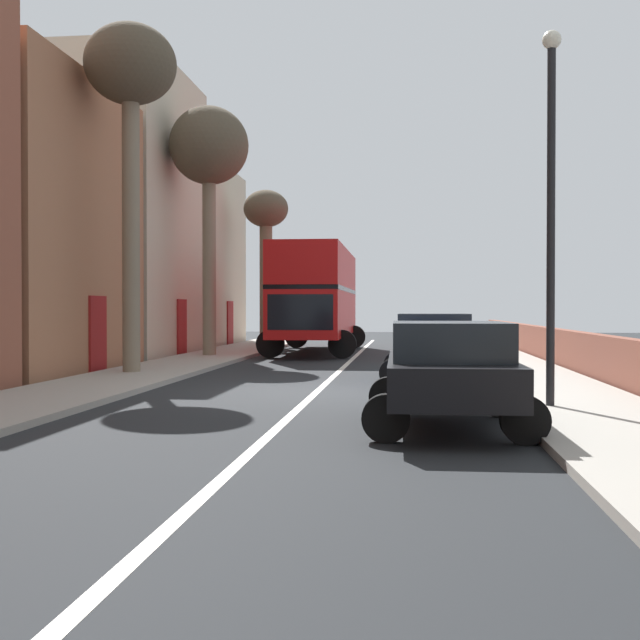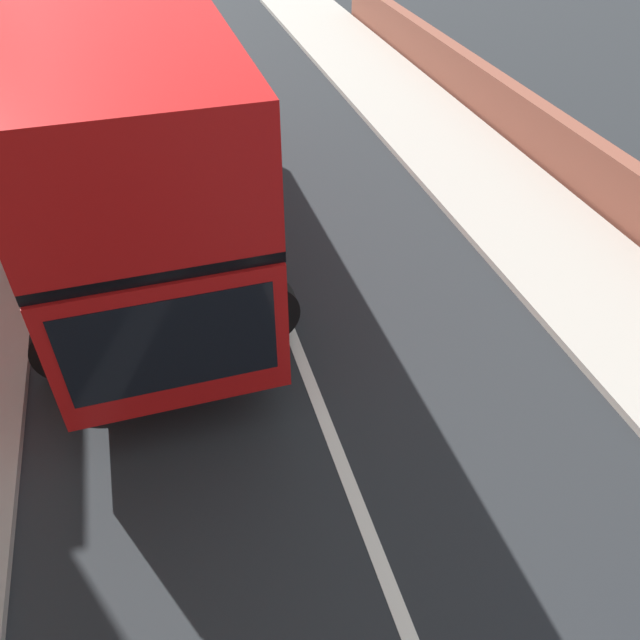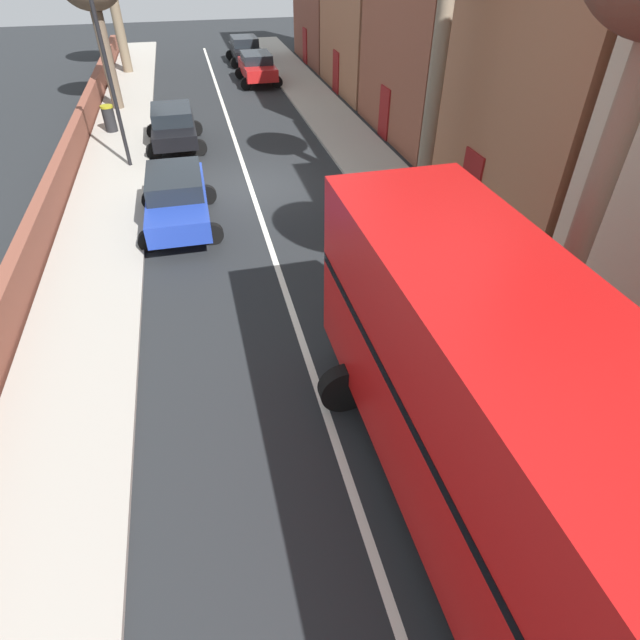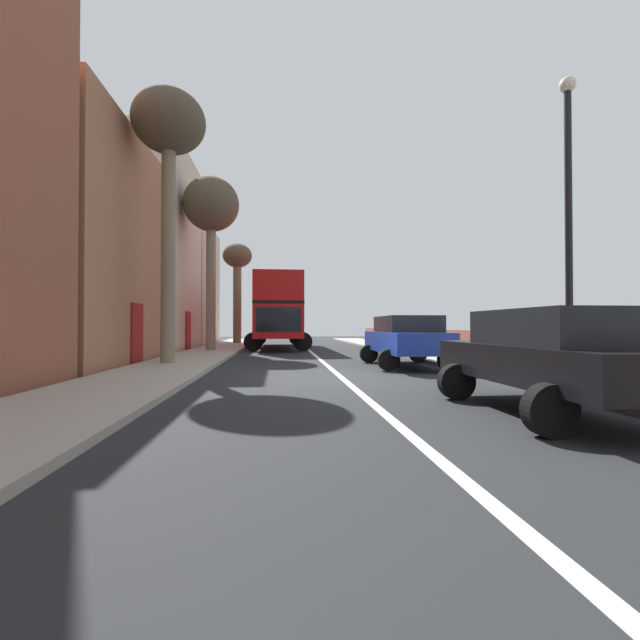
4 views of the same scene
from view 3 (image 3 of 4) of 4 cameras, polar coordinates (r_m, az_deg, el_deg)
name	(u,v)px [view 3 (image 3 of 4)]	position (r m, az deg, el deg)	size (l,w,h in m)	color
ground_plane	(250,187)	(19.06, -7.89, 14.72)	(84.00, 84.00, 0.00)	black
road_centre_line	(250,187)	(19.06, -7.89, 14.73)	(0.16, 54.00, 0.01)	silver
sidewalk_left	(378,173)	(20.08, 6.63, 16.24)	(2.60, 60.00, 0.12)	#9E998E
sidewalk_right	(109,199)	(19.24, -22.84, 12.52)	(2.60, 60.00, 0.12)	#9E998E
terraced_houses_left	(478,19)	(21.11, 17.52, 29.76)	(4.07, 47.68, 10.93)	brown
boundary_wall_right	(56,190)	(19.37, -27.77, 12.95)	(0.36, 54.00, 1.14)	brown
double_decker_bus	(535,467)	(6.80, 23.21, -15.10)	(3.64, 10.48, 4.06)	#B51010
parked_car_black_right_0	(173,125)	(23.41, -16.29, 20.46)	(2.46, 4.16, 1.57)	black
parked_car_red_left_1	(257,66)	(33.50, -7.13, 26.64)	(2.47, 4.31, 1.61)	#AD1919
parked_car_blue_right_2	(177,197)	(16.45, -15.92, 13.29)	(2.46, 4.54, 1.64)	#1E389E
parked_car_black_left_3	(245,48)	(39.08, -8.48, 28.16)	(2.52, 4.18, 1.60)	black
lamppost_right	(106,61)	(20.88, -23.13, 25.42)	(0.32, 0.32, 6.31)	black
litter_bin_right	(109,118)	(26.01, -22.78, 20.33)	(0.55, 0.55, 1.12)	black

